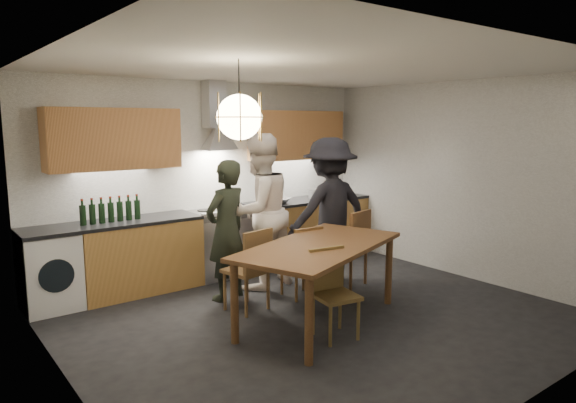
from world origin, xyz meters
TOP-DOWN VIEW (x-y plane):
  - ground at (0.00, 0.00)m, footprint 5.00×5.00m
  - room_shell at (0.00, 0.00)m, footprint 5.02×4.52m
  - counter_run at (0.02, 1.95)m, footprint 5.00×0.62m
  - range_stove at (0.00, 1.94)m, footprint 0.90×0.60m
  - wall_fixtures at (0.00, 2.07)m, footprint 4.30×0.54m
  - pendant_lamp at (-1.00, -0.10)m, footprint 0.43×0.43m
  - dining_table at (-0.08, -0.13)m, footprint 2.17×1.58m
  - chair_back_left at (-0.48, 0.53)m, footprint 0.49×0.49m
  - chair_back_mid at (0.25, 0.53)m, footprint 0.42×0.42m
  - chair_back_right at (1.02, 0.50)m, footprint 0.53×0.53m
  - chair_front at (-0.21, -0.46)m, footprint 0.45×0.45m
  - person_left at (-0.47, 1.06)m, footprint 0.68×0.53m
  - person_mid at (0.08, 1.19)m, footprint 1.03×0.85m
  - person_right at (0.96, 0.87)m, footprint 1.26×0.80m
  - mixing_bowl at (0.89, 1.87)m, footprint 0.43×0.43m
  - stock_pot at (1.59, 1.90)m, footprint 0.23×0.23m
  - wine_bottles at (-1.50, 1.95)m, footprint 0.71×0.07m

SIDE VIEW (x-z plane):
  - ground at x=0.00m, z-range 0.00..0.00m
  - range_stove at x=0.00m, z-range -0.02..0.90m
  - counter_run at x=0.02m, z-range 0.00..0.90m
  - chair_front at x=-0.21m, z-range 0.06..0.92m
  - chair_back_mid at x=0.25m, z-range 0.06..0.92m
  - chair_back_left at x=-0.48m, z-range 0.07..0.99m
  - chair_back_right at x=1.02m, z-range 0.07..1.04m
  - dining_table at x=-0.08m, z-range 0.32..1.14m
  - person_left at x=-0.47m, z-range 0.00..1.64m
  - person_right at x=0.96m, z-range 0.00..1.86m
  - mixing_bowl at x=0.89m, z-range 0.90..0.98m
  - person_mid at x=0.08m, z-range 0.00..1.92m
  - stock_pot at x=1.59m, z-range 0.90..1.04m
  - wine_bottles at x=-1.50m, z-range 0.90..1.20m
  - room_shell at x=0.00m, z-range 0.40..3.01m
  - wall_fixtures at x=0.00m, z-range 1.32..2.42m
  - pendant_lamp at x=-1.00m, z-range 1.75..2.45m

